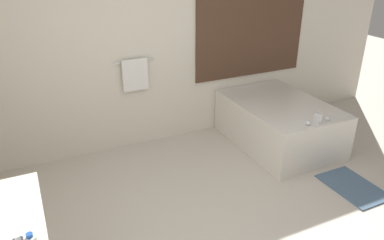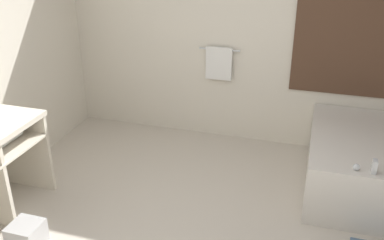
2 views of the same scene
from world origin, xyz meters
The scene contains 3 objects.
wall_back_with_blinds centered at (0.05, 2.23, 1.35)m, with size 7.40×0.13×2.70m.
bathtub centered at (1.40, 1.41, 0.32)m, with size 1.07×1.55×0.70m.
bath_mat centered at (1.53, 0.20, 0.01)m, with size 0.47×0.70×0.02m.
Camera 1 is at (-1.55, -2.14, 2.43)m, focal length 35.00 mm.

